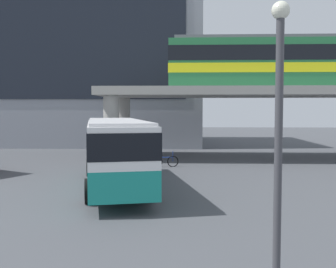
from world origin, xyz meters
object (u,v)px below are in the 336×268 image
Objects in this scene: station_building at (61,66)px; train at (311,62)px; bus_main at (115,146)px; bicycle_blue at (165,161)px.

train is at bearing -31.62° from station_building.
station_building is at bearing 148.38° from train.
bus_main reaches higher than bicycle_blue.
train is 18.30m from bus_main.
station_building reaches higher than bicycle_blue.
bicycle_blue is at bearing -56.69° from station_building.
bicycle_blue is at bearing 73.97° from bus_main.
train is (23.53, -14.49, -1.46)m from station_building.
bus_main is 6.40× the size of bicycle_blue.
train reaches higher than bus_main.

